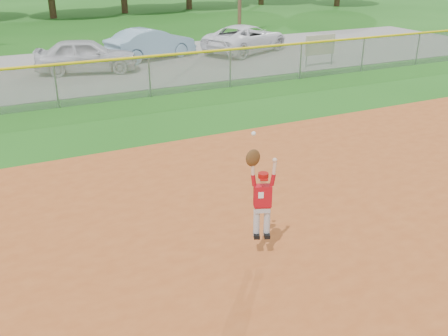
# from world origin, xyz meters

# --- Properties ---
(ground) EXTENTS (120.00, 120.00, 0.00)m
(ground) POSITION_xyz_m (0.00, 0.00, 0.00)
(ground) COLOR #1D5C15
(ground) RESTS_ON ground
(clay_infield) EXTENTS (24.00, 16.00, 0.04)m
(clay_infield) POSITION_xyz_m (0.00, -3.00, 0.02)
(clay_infield) COLOR #A94D1E
(clay_infield) RESTS_ON ground
(parking_strip) EXTENTS (44.00, 10.00, 0.03)m
(parking_strip) POSITION_xyz_m (0.00, 16.00, 0.01)
(parking_strip) COLOR gray
(parking_strip) RESTS_ON ground
(car_white_a) EXTENTS (4.72, 2.84, 1.50)m
(car_white_a) POSITION_xyz_m (-1.25, 15.15, 0.78)
(car_white_a) COLOR silver
(car_white_a) RESTS_ON parking_strip
(car_blue) EXTENTS (4.84, 2.80, 1.51)m
(car_blue) POSITION_xyz_m (2.32, 16.87, 0.78)
(car_blue) COLOR #84ACC6
(car_blue) RESTS_ON parking_strip
(car_white_b) EXTENTS (5.75, 4.41, 1.45)m
(car_white_b) POSITION_xyz_m (7.48, 16.40, 0.76)
(car_white_b) COLOR white
(car_white_b) RESTS_ON parking_strip
(sponsor_sign) EXTENTS (1.65, 0.06, 1.47)m
(sponsor_sign) POSITION_xyz_m (8.91, 11.74, 0.97)
(sponsor_sign) COLOR gray
(sponsor_sign) RESTS_ON ground
(outfield_fence) EXTENTS (40.06, 0.10, 1.55)m
(outfield_fence) POSITION_xyz_m (0.00, 10.00, 0.88)
(outfield_fence) COLOR gray
(outfield_fence) RESTS_ON ground
(ballplayer) EXTENTS (0.53, 0.35, 1.94)m
(ballplayer) POSITION_xyz_m (-1.62, -1.07, 1.19)
(ballplayer) COLOR silver
(ballplayer) RESTS_ON ground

